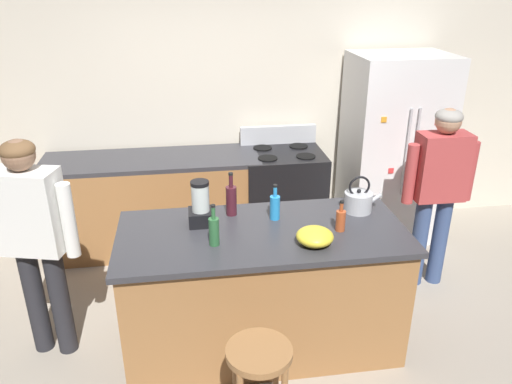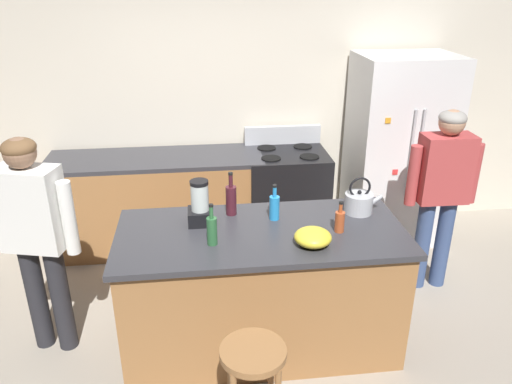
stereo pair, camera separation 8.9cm
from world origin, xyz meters
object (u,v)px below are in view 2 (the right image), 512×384
kitchen_island (261,289)px  person_by_island_left (35,229)px  person_by_sink_right (442,185)px  bottle_cooking_sauce (340,221)px  mixing_bowl (313,237)px  bottle_soda (274,207)px  bottle_olive_oil (212,230)px  refrigerator (398,150)px  bar_stool (253,371)px  blender_appliance (200,206)px  bottle_wine (231,199)px  tea_kettle (359,202)px  stove_range (286,196)px

kitchen_island → person_by_island_left: (-1.48, 0.15, 0.49)m
person_by_sink_right → bottle_cooking_sauce: person_by_sink_right is taller
mixing_bowl → bottle_cooking_sauce: bearing=35.5°
bottle_soda → mixing_bowl: (0.18, -0.38, -0.04)m
kitchen_island → bottle_olive_oil: size_ratio=6.95×
refrigerator → bar_stool: bearing=-125.9°
bar_stool → mixing_bowl: size_ratio=2.82×
person_by_sink_right → blender_appliance: bearing=-168.0°
bottle_wine → tea_kettle: bottle_wine is taller
person_by_island_left → bottle_olive_oil: (1.15, -0.29, 0.07)m
bottle_soda → tea_kettle: bearing=3.4°
refrigerator → tea_kettle: size_ratio=6.60×
refrigerator → stove_range: refrigerator is taller
bottle_olive_oil → tea_kettle: 1.10m
refrigerator → bottle_wine: refrigerator is taller
person_by_sink_right → mixing_bowl: (-1.24, -0.79, 0.04)m
stove_range → mixing_bowl: (-0.15, -1.74, 0.50)m
bottle_soda → kitchen_island: bearing=-124.2°
refrigerator → tea_kettle: 1.54m
person_by_island_left → tea_kettle: person_by_island_left is taller
person_by_island_left → stove_range: bearing=35.5°
bar_stool → bottle_olive_oil: bottle_olive_oil is taller
bottle_cooking_sauce → mixing_bowl: bottle_cooking_sauce is taller
kitchen_island → person_by_island_left: 1.57m
kitchen_island → blender_appliance: (-0.40, 0.16, 0.59)m
person_by_island_left → bottle_olive_oil: bearing=-14.0°
mixing_bowl → tea_kettle: 0.60m
kitchen_island → stove_range: bearing=73.6°
refrigerator → stove_range: bearing=178.7°
stove_range → bottle_cooking_sauce: size_ratio=5.10×
mixing_bowl → bottle_wine: bearing=133.8°
stove_range → tea_kettle: size_ratio=4.00×
bottle_cooking_sauce → bottle_olive_oil: bottle_olive_oil is taller
stove_range → tea_kettle: (0.28, -1.32, 0.53)m
bottle_olive_oil → tea_kettle: bearing=17.7°
person_by_island_left → bottle_soda: (1.59, 0.01, 0.06)m
bottle_cooking_sauce → bottle_olive_oil: (-0.84, -0.07, 0.02)m
bottle_cooking_sauce → kitchen_island: bearing=172.3°
refrigerator → bar_stool: refrigerator is taller
person_by_sink_right → bottle_wine: person_by_sink_right is taller
blender_appliance → stove_range: bearing=58.2°
bottle_cooking_sauce → bottle_soda: size_ratio=0.84×
person_by_island_left → bottle_wine: bearing=5.4°
person_by_sink_right → bottle_olive_oil: person_by_sink_right is taller
kitchen_island → bottle_wine: bottle_wine is taller
bottle_olive_oil → mixing_bowl: size_ratio=1.17×
refrigerator → tea_kettle: refrigerator is taller
stove_range → bottle_wine: (-0.63, -1.25, 0.57)m
bottle_olive_oil → bottle_soda: size_ratio=1.08×
bottle_cooking_sauce → blender_appliance: bearing=165.8°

